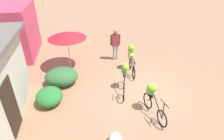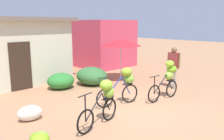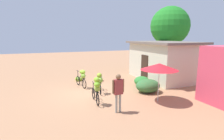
# 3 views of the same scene
# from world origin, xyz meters

# --- Properties ---
(ground_plane) EXTENTS (60.00, 60.00, 0.00)m
(ground_plane) POSITION_xyz_m (0.00, 0.00, 0.00)
(ground_plane) COLOR #AB7854
(building_low) EXTENTS (5.71, 3.87, 3.00)m
(building_low) POSITION_xyz_m (-1.50, 6.45, 1.52)
(building_low) COLOR beige
(building_low) RESTS_ON ground
(shop_pink) EXTENTS (3.20, 2.80, 2.93)m
(shop_pink) POSITION_xyz_m (4.81, 6.47, 1.46)
(shop_pink) COLOR #D8445D
(shop_pink) RESTS_ON ground
(hedge_bush_front_left) EXTENTS (1.17, 1.07, 0.67)m
(hedge_bush_front_left) POSITION_xyz_m (-0.22, 3.79, 0.33)
(hedge_bush_front_left) COLOR #2E7C32
(hedge_bush_front_left) RESTS_ON ground
(hedge_bush_front_right) EXTENTS (1.29, 1.52, 0.80)m
(hedge_bush_front_right) POSITION_xyz_m (1.14, 3.38, 0.40)
(hedge_bush_front_right) COLOR #366B36
(hedge_bush_front_right) RESTS_ON ground
(market_umbrella) EXTENTS (1.93, 1.93, 2.04)m
(market_umbrella) POSITION_xyz_m (2.67, 3.02, 1.86)
(market_umbrella) COLOR beige
(market_umbrella) RESTS_ON ground
(bicycle_leftmost) EXTENTS (1.67, 0.50, 1.23)m
(bicycle_leftmost) POSITION_xyz_m (-1.36, -0.16, 0.75)
(bicycle_leftmost) COLOR black
(bicycle_leftmost) RESTS_ON ground
(bicycle_near_pile) EXTENTS (1.63, 0.53, 1.28)m
(bicycle_near_pile) POSITION_xyz_m (0.23, 0.56, 0.74)
(bicycle_near_pile) COLOR black
(bicycle_near_pile) RESTS_ON ground
(bicycle_center_loaded) EXTENTS (1.66, 0.45, 1.42)m
(bicycle_center_loaded) POSITION_xyz_m (1.86, -0.13, 0.83)
(bicycle_center_loaded) COLOR black
(bicycle_center_loaded) RESTS_ON ground
(banana_pile_on_ground) EXTENTS (0.58, 0.68, 0.34)m
(banana_pile_on_ground) POSITION_xyz_m (-3.24, -0.04, 0.16)
(banana_pile_on_ground) COLOR #80BF3C
(banana_pile_on_ground) RESTS_ON ground
(produce_sack) EXTENTS (0.78, 0.58, 0.44)m
(produce_sack) POSITION_xyz_m (-2.73, 1.49, 0.22)
(produce_sack) COLOR silver
(produce_sack) RESTS_ON ground
(person_vendor) EXTENTS (0.23, 0.58, 1.77)m
(person_vendor) POSITION_xyz_m (3.21, 0.47, 1.09)
(person_vendor) COLOR gray
(person_vendor) RESTS_ON ground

